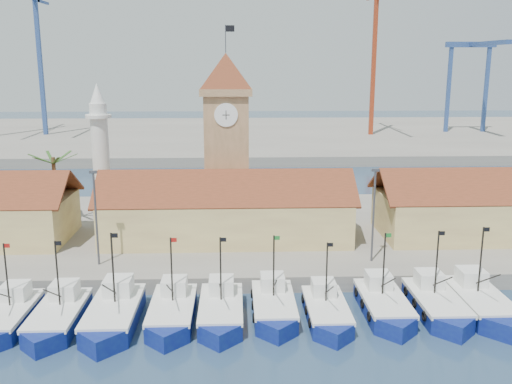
{
  "coord_description": "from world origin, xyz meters",
  "views": [
    {
      "loc": [
        0.99,
        -39.54,
        20.24
      ],
      "look_at": [
        3.1,
        18.0,
        7.03
      ],
      "focal_mm": 40.0,
      "sensor_mm": 36.0,
      "label": 1
    }
  ],
  "objects_px": {
    "clock_tower": "(227,135)",
    "minaret": "(101,152)",
    "boat_5": "(274,308)",
    "boat_0": "(7,319)"
  },
  "relations": [
    {
      "from": "boat_5",
      "to": "minaret",
      "type": "relative_size",
      "value": 0.57
    },
    {
      "from": "boat_5",
      "to": "minaret",
      "type": "xyz_separation_m",
      "value": [
        -19.03,
        24.79,
        9.01
      ]
    },
    {
      "from": "clock_tower",
      "to": "minaret",
      "type": "bearing_deg",
      "value": 172.39
    },
    {
      "from": "boat_5",
      "to": "clock_tower",
      "type": "bearing_deg",
      "value": 100.03
    },
    {
      "from": "boat_5",
      "to": "minaret",
      "type": "bearing_deg",
      "value": 127.51
    },
    {
      "from": "boat_0",
      "to": "minaret",
      "type": "distance_m",
      "value": 27.52
    },
    {
      "from": "boat_0",
      "to": "clock_tower",
      "type": "bearing_deg",
      "value": 54.77
    },
    {
      "from": "boat_5",
      "to": "minaret",
      "type": "distance_m",
      "value": 32.52
    },
    {
      "from": "boat_0",
      "to": "clock_tower",
      "type": "xyz_separation_m",
      "value": [
        16.9,
        23.93,
        11.24
      ]
    },
    {
      "from": "boat_0",
      "to": "boat_5",
      "type": "bearing_deg",
      "value": 3.14
    }
  ]
}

